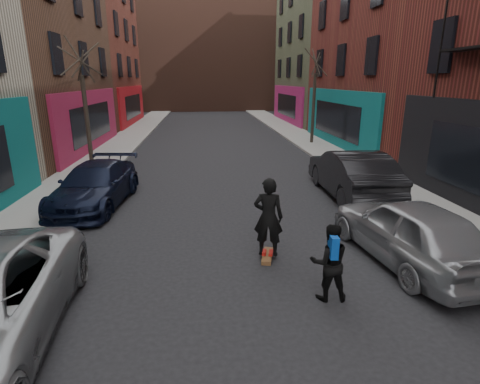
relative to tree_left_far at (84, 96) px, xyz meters
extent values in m
cube|color=gray|center=(-0.05, 12.00, -3.31)|extent=(2.50, 84.00, 0.13)
cube|color=gray|center=(12.45, 12.00, -3.31)|extent=(2.50, 84.00, 0.13)
cube|color=#47281E|center=(6.20, 38.00, 3.62)|extent=(40.00, 10.00, 14.00)
imported|color=black|center=(1.60, -5.46, -2.68)|extent=(2.46, 5.01, 1.40)
imported|color=gray|center=(9.89, -10.42, -2.61)|extent=(2.36, 4.70, 1.54)
imported|color=black|center=(10.54, -5.33, -2.53)|extent=(1.93, 5.23, 1.71)
cube|color=brown|center=(6.69, -9.94, -3.33)|extent=(0.42, 0.83, 0.10)
imported|color=black|center=(6.69, -9.94, -2.34)|extent=(0.78, 0.61, 1.88)
imported|color=black|center=(7.55, -11.74, -2.61)|extent=(0.79, 0.64, 1.54)
cube|color=#0B41A6|center=(7.53, -11.92, -2.20)|extent=(0.16, 0.31, 0.42)
camera|label=1|loc=(5.21, -17.95, 0.71)|focal=28.00mm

